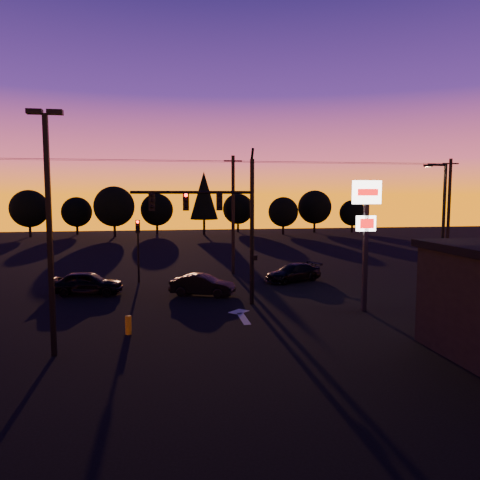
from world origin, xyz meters
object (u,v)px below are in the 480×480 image
at_px(bollard, 128,325).
at_px(pylon_sign, 366,217).
at_px(traffic_signal_mast, 223,216).
at_px(car_right, 293,273).
at_px(parking_lot_light, 49,217).
at_px(secondary_signal, 138,242).
at_px(car_left, 87,283).
at_px(car_mid, 203,285).
at_px(streetlight, 442,221).

bearing_deg(bollard, pylon_sign, 10.23).
bearing_deg(bollard, traffic_signal_mast, 43.98).
bearing_deg(car_right, parking_lot_light, -68.06).
distance_m(traffic_signal_mast, secondary_signal, 9.19).
relative_size(secondary_signal, car_left, 1.03).
bearing_deg(traffic_signal_mast, car_right, 47.09).
height_order(secondary_signal, car_mid, secondary_signal).
xyz_separation_m(parking_lot_light, pylon_sign, (14.50, 4.50, -0.36)).
height_order(parking_lot_light, car_right, parking_lot_light).
distance_m(parking_lot_light, pylon_sign, 15.19).
height_order(parking_lot_light, streetlight, parking_lot_light).
height_order(streetlight, bollard, streetlight).
bearing_deg(car_left, streetlight, -87.79).
relative_size(streetlight, bollard, 9.79).
relative_size(traffic_signal_mast, pylon_sign, 1.26).
xyz_separation_m(parking_lot_light, bollard, (2.59, 2.35, -4.86)).
bearing_deg(car_mid, streetlight, -72.81).
relative_size(pylon_sign, car_left, 1.61).
relative_size(car_mid, car_right, 0.91).
bearing_deg(car_right, pylon_sign, -14.42).
distance_m(bollard, car_right, 15.15).
bearing_deg(secondary_signal, car_mid, -50.25).
bearing_deg(pylon_sign, streetlight, 30.08).
xyz_separation_m(secondary_signal, pylon_sign, (12.00, -9.99, 2.05)).
bearing_deg(traffic_signal_mast, bollard, -136.02).
distance_m(secondary_signal, car_mid, 6.62).
relative_size(secondary_signal, car_mid, 1.12).
height_order(parking_lot_light, bollard, parking_lot_light).
distance_m(secondary_signal, pylon_sign, 15.75).
bearing_deg(parking_lot_light, streetlight, 21.65).
height_order(car_mid, car_right, car_mid).
bearing_deg(car_right, traffic_signal_mast, -66.04).
relative_size(bollard, car_mid, 0.21).
xyz_separation_m(secondary_signal, car_mid, (3.99, -4.80, -2.22)).
bearing_deg(traffic_signal_mast, parking_lot_light, -136.63).
height_order(streetlight, car_mid, streetlight).
distance_m(pylon_sign, bollard, 12.91).
bearing_deg(streetlight, secondary_signal, 162.44).
relative_size(pylon_sign, car_mid, 1.75).
bearing_deg(car_left, traffic_signal_mast, -108.59).
distance_m(parking_lot_light, bollard, 5.99).
xyz_separation_m(parking_lot_light, car_right, (13.17, 13.20, -4.65)).
distance_m(streetlight, bollard, 20.20).
bearing_deg(car_left, car_right, -72.16).
height_order(pylon_sign, car_mid, pylon_sign).
relative_size(traffic_signal_mast, car_left, 2.03).
bearing_deg(car_right, car_left, -104.18).
distance_m(secondary_signal, car_left, 4.98).
height_order(pylon_sign, car_left, pylon_sign).
bearing_deg(pylon_sign, bollard, -169.77).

